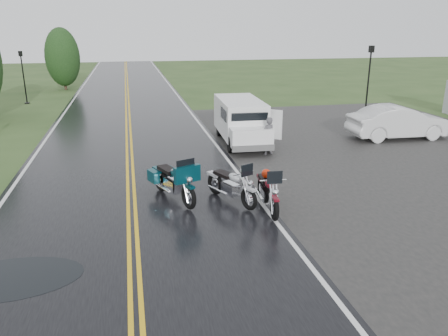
# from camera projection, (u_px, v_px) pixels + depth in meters

# --- Properties ---
(ground) EXTENTS (120.00, 120.00, 0.00)m
(ground) POSITION_uv_depth(u_px,v_px,m) (133.00, 236.00, 11.05)
(ground) COLOR #2D471E
(ground) RESTS_ON ground
(road) EXTENTS (8.00, 100.00, 0.04)m
(road) POSITION_uv_depth(u_px,v_px,m) (129.00, 140.00, 20.34)
(road) COLOR black
(road) RESTS_ON ground
(parking_pad) EXTENTS (14.00, 24.00, 0.03)m
(parking_pad) POSITION_uv_depth(u_px,v_px,m) (403.00, 156.00, 17.92)
(parking_pad) COLOR black
(parking_pad) RESTS_ON ground
(motorcycle_red) EXTENTS (1.04, 2.35, 1.35)m
(motorcycle_red) POSITION_uv_depth(u_px,v_px,m) (275.00, 199.00, 11.65)
(motorcycle_red) COLOR #600B15
(motorcycle_red) RESTS_ON ground
(motorcycle_teal) EXTENTS (1.76, 2.65, 1.47)m
(motorcycle_teal) POSITION_uv_depth(u_px,v_px,m) (189.00, 187.00, 12.37)
(motorcycle_teal) COLOR #052F38
(motorcycle_teal) RESTS_ON ground
(motorcycle_silver) EXTENTS (1.68, 2.38, 1.33)m
(motorcycle_silver) POSITION_uv_depth(u_px,v_px,m) (249.00, 190.00, 12.32)
(motorcycle_silver) COLOR #B3B5BC
(motorcycle_silver) RESTS_ON ground
(van_white) EXTENTS (2.13, 5.12, 1.98)m
(van_white) POSITION_uv_depth(u_px,v_px,m) (231.00, 130.00, 18.02)
(van_white) COLOR white
(van_white) RESTS_ON ground
(person_at_van) EXTENTS (0.66, 0.55, 1.55)m
(person_at_van) POSITION_uv_depth(u_px,v_px,m) (268.00, 137.00, 17.88)
(person_at_van) COLOR #4E4D52
(person_at_van) RESTS_ON ground
(sedan_white) EXTENTS (4.74, 1.80, 1.54)m
(sedan_white) POSITION_uv_depth(u_px,v_px,m) (399.00, 123.00, 20.49)
(sedan_white) COLOR silver
(sedan_white) RESTS_ON ground
(lamp_post_far_left) EXTENTS (0.31, 0.31, 3.58)m
(lamp_post_far_left) POSITION_uv_depth(u_px,v_px,m) (24.00, 77.00, 29.65)
(lamp_post_far_left) COLOR black
(lamp_post_far_left) RESTS_ON ground
(lamp_post_far_right) EXTENTS (0.35, 0.35, 4.08)m
(lamp_post_far_right) POSITION_uv_depth(u_px,v_px,m) (368.00, 80.00, 25.83)
(lamp_post_far_right) COLOR black
(lamp_post_far_right) RESTS_ON ground
(tree_left_far) EXTENTS (2.81, 2.81, 4.33)m
(tree_left_far) POSITION_uv_depth(u_px,v_px,m) (63.00, 63.00, 36.29)
(tree_left_far) COLOR #1E3D19
(tree_left_far) RESTS_ON ground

